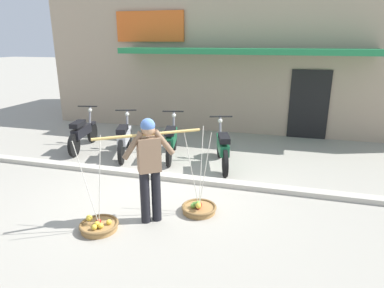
{
  "coord_description": "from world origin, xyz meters",
  "views": [
    {
      "loc": [
        2.22,
        -5.37,
        2.79
      ],
      "look_at": [
        0.56,
        0.6,
        0.85
      ],
      "focal_mm": 31.07,
      "sensor_mm": 36.0,
      "label": 1
    }
  ],
  "objects_px": {
    "fruit_basket_right_side": "(199,208)",
    "motorcycle_nearest_shop": "(83,133)",
    "motorcycle_third_in_row": "(171,140)",
    "fruit_basket_left_side": "(99,225)",
    "motorcycle_end_of_row": "(222,148)",
    "motorcycle_second_in_row": "(125,138)",
    "fruit_vendor": "(149,164)"
  },
  "relations": [
    {
      "from": "fruit_basket_right_side",
      "to": "motorcycle_nearest_shop",
      "type": "xyz_separation_m",
      "value": [
        -3.82,
        2.49,
        0.37
      ]
    },
    {
      "from": "fruit_basket_right_side",
      "to": "motorcycle_third_in_row",
      "type": "height_order",
      "value": "fruit_basket_right_side"
    },
    {
      "from": "fruit_basket_left_side",
      "to": "motorcycle_end_of_row",
      "type": "distance_m",
      "value": 3.46
    },
    {
      "from": "fruit_basket_left_side",
      "to": "motorcycle_second_in_row",
      "type": "bearing_deg",
      "value": 109.83
    },
    {
      "from": "fruit_vendor",
      "to": "fruit_basket_left_side",
      "type": "xyz_separation_m",
      "value": [
        -0.67,
        -0.48,
        -0.9
      ]
    },
    {
      "from": "fruit_basket_right_side",
      "to": "motorcycle_third_in_row",
      "type": "bearing_deg",
      "value": 118.25
    },
    {
      "from": "motorcycle_third_in_row",
      "to": "motorcycle_nearest_shop",
      "type": "bearing_deg",
      "value": 179.96
    },
    {
      "from": "fruit_basket_right_side",
      "to": "motorcycle_second_in_row",
      "type": "relative_size",
      "value": 0.83
    },
    {
      "from": "motorcycle_nearest_shop",
      "to": "motorcycle_end_of_row",
      "type": "relative_size",
      "value": 1.02
    },
    {
      "from": "motorcycle_third_in_row",
      "to": "motorcycle_end_of_row",
      "type": "xyz_separation_m",
      "value": [
        1.32,
        -0.26,
        0.0
      ]
    },
    {
      "from": "fruit_basket_right_side",
      "to": "motorcycle_second_in_row",
      "type": "distance_m",
      "value": 3.44
    },
    {
      "from": "fruit_vendor",
      "to": "motorcycle_third_in_row",
      "type": "xyz_separation_m",
      "value": [
        -0.67,
        2.96,
        -0.52
      ]
    },
    {
      "from": "motorcycle_nearest_shop",
      "to": "motorcycle_end_of_row",
      "type": "height_order",
      "value": "same"
    },
    {
      "from": "fruit_basket_left_side",
      "to": "motorcycle_third_in_row",
      "type": "relative_size",
      "value": 0.81
    },
    {
      "from": "fruit_basket_right_side",
      "to": "motorcycle_nearest_shop",
      "type": "distance_m",
      "value": 4.58
    },
    {
      "from": "fruit_basket_right_side",
      "to": "motorcycle_third_in_row",
      "type": "relative_size",
      "value": 0.81
    },
    {
      "from": "motorcycle_nearest_shop",
      "to": "motorcycle_third_in_row",
      "type": "bearing_deg",
      "value": -0.04
    },
    {
      "from": "fruit_basket_left_side",
      "to": "motorcycle_third_in_row",
      "type": "bearing_deg",
      "value": 89.98
    },
    {
      "from": "fruit_basket_right_side",
      "to": "motorcycle_second_in_row",
      "type": "height_order",
      "value": "fruit_basket_right_side"
    },
    {
      "from": "motorcycle_second_in_row",
      "to": "motorcycle_third_in_row",
      "type": "relative_size",
      "value": 0.98
    },
    {
      "from": "motorcycle_third_in_row",
      "to": "fruit_basket_left_side",
      "type": "bearing_deg",
      "value": -90.02
    },
    {
      "from": "motorcycle_second_in_row",
      "to": "fruit_basket_right_side",
      "type": "bearing_deg",
      "value": -42.59
    },
    {
      "from": "fruit_vendor",
      "to": "motorcycle_nearest_shop",
      "type": "bearing_deg",
      "value": 136.8
    },
    {
      "from": "motorcycle_nearest_shop",
      "to": "motorcycle_end_of_row",
      "type": "bearing_deg",
      "value": -3.95
    },
    {
      "from": "fruit_vendor",
      "to": "motorcycle_second_in_row",
      "type": "bearing_deg",
      "value": 123.58
    },
    {
      "from": "fruit_vendor",
      "to": "motorcycle_third_in_row",
      "type": "bearing_deg",
      "value": 102.75
    },
    {
      "from": "fruit_vendor",
      "to": "motorcycle_third_in_row",
      "type": "height_order",
      "value": "fruit_vendor"
    },
    {
      "from": "fruit_basket_left_side",
      "to": "motorcycle_nearest_shop",
      "type": "relative_size",
      "value": 0.81
    },
    {
      "from": "motorcycle_nearest_shop",
      "to": "motorcycle_third_in_row",
      "type": "relative_size",
      "value": 1.01
    },
    {
      "from": "motorcycle_nearest_shop",
      "to": "fruit_basket_right_side",
      "type": "bearing_deg",
      "value": -33.11
    },
    {
      "from": "fruit_vendor",
      "to": "motorcycle_end_of_row",
      "type": "height_order",
      "value": "fruit_vendor"
    },
    {
      "from": "fruit_basket_left_side",
      "to": "motorcycle_second_in_row",
      "type": "distance_m",
      "value": 3.48
    }
  ]
}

